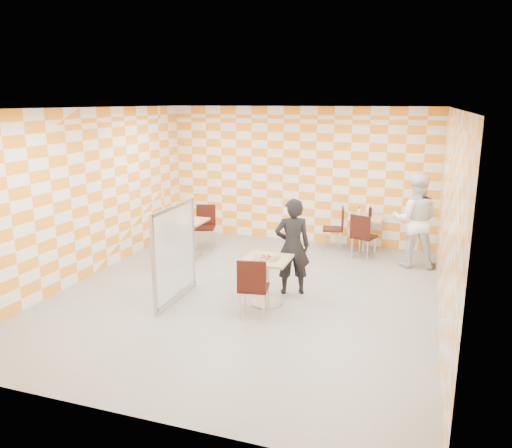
% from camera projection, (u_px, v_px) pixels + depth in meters
% --- Properties ---
extents(room_shell, '(7.00, 7.00, 7.00)m').
position_uv_depth(room_shell, '(257.00, 199.00, 8.41)').
color(room_shell, gray).
rests_on(room_shell, ground).
extents(main_table, '(0.70, 0.70, 0.75)m').
position_uv_depth(main_table, '(267.00, 273.00, 7.74)').
color(main_table, tan).
rests_on(main_table, ground).
extents(second_table, '(0.70, 0.70, 0.75)m').
position_uv_depth(second_table, '(365.00, 228.00, 10.47)').
color(second_table, tan).
rests_on(second_table, ground).
extents(empty_table, '(0.70, 0.70, 0.75)m').
position_uv_depth(empty_table, '(188.00, 232.00, 10.20)').
color(empty_table, tan).
rests_on(empty_table, ground).
extents(chair_main_front, '(0.49, 0.49, 0.92)m').
position_uv_depth(chair_main_front, '(253.00, 284.00, 7.17)').
color(chair_main_front, black).
rests_on(chair_main_front, ground).
extents(chair_second_front, '(0.54, 0.55, 0.92)m').
position_uv_depth(chair_second_front, '(362.00, 233.00, 9.93)').
color(chair_second_front, black).
rests_on(chair_second_front, ground).
extents(chair_second_side, '(0.50, 0.49, 0.92)m').
position_uv_depth(chair_second_side, '(337.00, 225.00, 10.61)').
color(chair_second_side, black).
rests_on(chair_second_side, ground).
extents(chair_empty_near, '(0.47, 0.48, 0.92)m').
position_uv_depth(chair_empty_near, '(173.00, 239.00, 9.54)').
color(chair_empty_near, black).
rests_on(chair_empty_near, ground).
extents(chair_empty_far, '(0.52, 0.52, 0.92)m').
position_uv_depth(chair_empty_far, '(205.00, 223.00, 10.81)').
color(chair_empty_far, black).
rests_on(chair_empty_far, ground).
extents(partition, '(0.08, 1.38, 1.55)m').
position_uv_depth(partition, '(175.00, 253.00, 7.82)').
color(partition, white).
rests_on(partition, ground).
extents(man_dark, '(0.69, 0.58, 1.60)m').
position_uv_depth(man_dark, '(292.00, 246.00, 8.12)').
color(man_dark, black).
rests_on(man_dark, ground).
extents(man_white, '(0.94, 0.77, 1.81)m').
position_uv_depth(man_white, '(415.00, 220.00, 9.45)').
color(man_white, white).
rests_on(man_white, ground).
extents(pizza_on_foil, '(0.40, 0.40, 0.04)m').
position_uv_depth(pizza_on_foil, '(266.00, 257.00, 7.66)').
color(pizza_on_foil, silver).
rests_on(pizza_on_foil, main_table).
extents(sport_bottle, '(0.06, 0.06, 0.20)m').
position_uv_depth(sport_bottle, '(359.00, 212.00, 10.50)').
color(sport_bottle, white).
rests_on(sport_bottle, second_table).
extents(soda_bottle, '(0.07, 0.07, 0.23)m').
position_uv_depth(soda_bottle, '(370.00, 212.00, 10.40)').
color(soda_bottle, black).
rests_on(soda_bottle, second_table).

